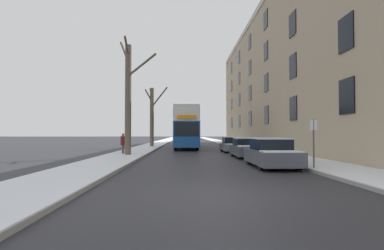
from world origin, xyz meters
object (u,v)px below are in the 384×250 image
(parked_car_2, at_px, (232,145))
(oncoming_van, at_px, (184,136))
(double_decker_bus, at_px, (186,126))
(street_sign_post, at_px, (314,141))
(bare_tree_left_0, at_px, (128,97))
(parked_car_0, at_px, (271,154))
(bare_tree_left_1, at_px, (152,115))
(parked_car_1, at_px, (246,148))
(pedestrian_left_sidewalk, at_px, (123,143))

(parked_car_2, height_order, oncoming_van, oncoming_van)
(double_decker_bus, bearing_deg, street_sign_post, -74.92)
(bare_tree_left_0, relative_size, double_decker_bus, 0.73)
(parked_car_2, bearing_deg, parked_car_0, -90.00)
(parked_car_0, relative_size, parked_car_2, 1.02)
(bare_tree_left_1, relative_size, parked_car_0, 1.76)
(bare_tree_left_1, relative_size, double_decker_bus, 0.63)
(bare_tree_left_1, bearing_deg, parked_car_2, -46.32)
(parked_car_1, height_order, street_sign_post, street_sign_post)
(bare_tree_left_1, relative_size, parked_car_1, 1.75)
(bare_tree_left_0, relative_size, bare_tree_left_1, 1.15)
(bare_tree_left_0, distance_m, pedestrian_left_sidewalk, 3.58)
(bare_tree_left_0, distance_m, street_sign_post, 13.00)
(parked_car_1, bearing_deg, parked_car_0, -90.00)
(double_decker_bus, bearing_deg, oncoming_van, 90.92)
(bare_tree_left_0, relative_size, parked_car_0, 2.01)
(parked_car_0, distance_m, parked_car_2, 12.05)
(double_decker_bus, bearing_deg, parked_car_1, -72.12)
(double_decker_bus, xyz_separation_m, pedestrian_left_sidewalk, (-4.75, -10.61, -1.54))
(street_sign_post, bearing_deg, parked_car_2, 95.75)
(parked_car_1, bearing_deg, bare_tree_left_0, 174.88)
(bare_tree_left_0, height_order, pedestrian_left_sidewalk, bare_tree_left_0)
(bare_tree_left_1, height_order, parked_car_0, bare_tree_left_1)
(bare_tree_left_0, xyz_separation_m, parked_car_1, (8.18, -0.73, -3.59))
(bare_tree_left_0, distance_m, bare_tree_left_1, 13.78)
(bare_tree_left_1, height_order, oncoming_van, bare_tree_left_1)
(bare_tree_left_1, distance_m, oncoming_van, 19.02)
(parked_car_1, relative_size, oncoming_van, 0.75)
(pedestrian_left_sidewalk, relative_size, street_sign_post, 0.73)
(street_sign_post, bearing_deg, bare_tree_left_1, 113.03)
(double_decker_bus, bearing_deg, pedestrian_left_sidewalk, -114.12)
(pedestrian_left_sidewalk, bearing_deg, parked_car_2, 103.71)
(parked_car_0, bearing_deg, double_decker_bus, 102.34)
(double_decker_bus, distance_m, street_sign_post, 20.83)
(bare_tree_left_1, bearing_deg, parked_car_0, -68.60)
(parked_car_1, xyz_separation_m, parked_car_2, (-0.00, 6.12, -0.02))
(double_decker_bus, relative_size, parked_car_2, 2.81)
(parked_car_1, distance_m, oncoming_van, 33.29)
(double_decker_bus, distance_m, parked_car_1, 13.27)
(parked_car_0, height_order, parked_car_1, parked_car_0)
(bare_tree_left_1, bearing_deg, double_decker_bus, -26.67)
(double_decker_bus, relative_size, oncoming_van, 2.07)
(parked_car_2, relative_size, pedestrian_left_sidewalk, 2.49)
(bare_tree_left_1, distance_m, pedestrian_left_sidewalk, 12.96)
(bare_tree_left_0, height_order, bare_tree_left_1, bare_tree_left_0)
(double_decker_bus, bearing_deg, bare_tree_left_0, -109.41)
(double_decker_bus, relative_size, pedestrian_left_sidewalk, 7.00)
(oncoming_van, bearing_deg, double_decker_bus, -89.08)
(bare_tree_left_0, xyz_separation_m, pedestrian_left_sidewalk, (-0.60, 1.16, -3.33))
(bare_tree_left_0, xyz_separation_m, parked_car_2, (8.18, 5.38, -3.61))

